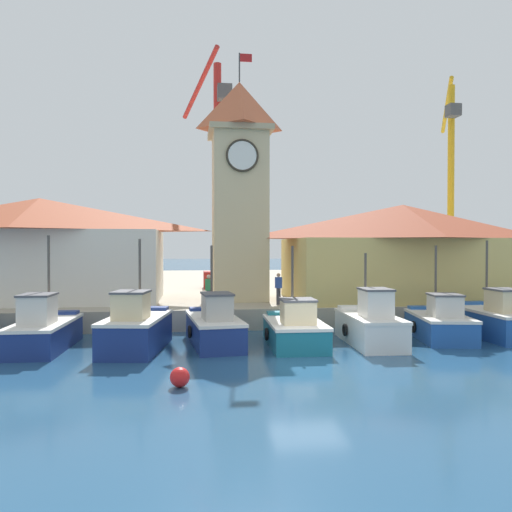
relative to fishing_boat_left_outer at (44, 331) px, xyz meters
The scene contains 17 objects.
ground_plane 10.19m from the fishing_boat_left_outer, 19.71° to the right, with size 300.00×300.00×0.00m, color navy.
quay_wharf 25.25m from the fishing_boat_left_outer, 67.73° to the left, with size 120.00×40.00×1.00m, color #A89E89.
fishing_boat_left_outer is the anchor object (origin of this frame).
fishing_boat_left_inner 3.59m from the fishing_boat_left_outer, ahead, with size 2.61×4.59×4.29m.
fishing_boat_mid_left 6.56m from the fishing_boat_left_outer, ahead, with size 2.35×5.01×4.03m.
fishing_boat_center 9.76m from the fishing_boat_left_outer, ahead, with size 2.29×4.32×4.01m.
fishing_boat_mid_right 12.87m from the fishing_boat_left_outer, ahead, with size 2.03×4.61×3.71m.
fishing_boat_right_inner 16.23m from the fishing_boat_left_outer, ahead, with size 2.68×4.51×4.03m.
fishing_boat_right_outer 18.85m from the fishing_boat_left_outer, ahead, with size 2.05×4.75×4.26m.
clock_tower 13.18m from the fishing_boat_left_outer, 42.83° to the left, with size 3.45×3.45×13.74m.
warehouse_left 9.33m from the fishing_boat_left_outer, 106.97° to the left, with size 13.31×6.80×5.62m.
warehouse_right 19.13m from the fishing_boat_left_outer, 21.68° to the left, with size 13.18×7.22×5.36m.
port_crane_near 18.85m from the fishing_boat_left_outer, 65.08° to the left, with size 3.60×8.31×17.45m.
port_crane_far 35.35m from the fishing_boat_left_outer, 36.49° to the left, with size 3.96×8.54×17.67m.
mooring_buoy 7.93m from the fishing_boat_left_outer, 47.75° to the right, with size 0.56×0.56×0.56m, color red.
dock_worker_near_tower 11.38m from the fishing_boat_left_outer, 27.09° to the left, with size 0.34×0.22×1.62m.
dock_worker_along_quay 7.81m from the fishing_boat_left_outer, 33.14° to the left, with size 0.34×0.22×1.62m.
Camera 1 is at (-3.90, -16.61, 3.97)m, focal length 35.00 mm.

